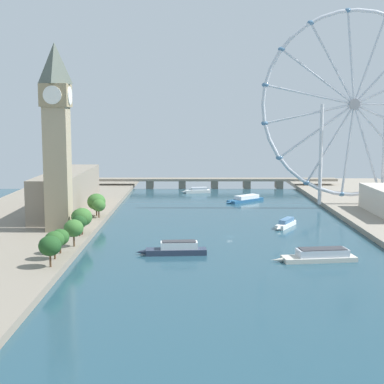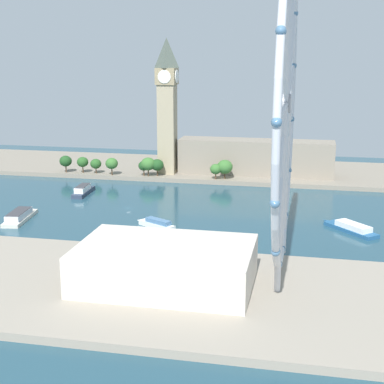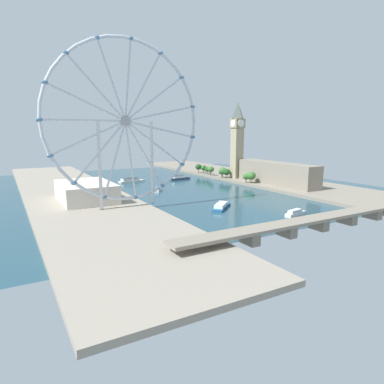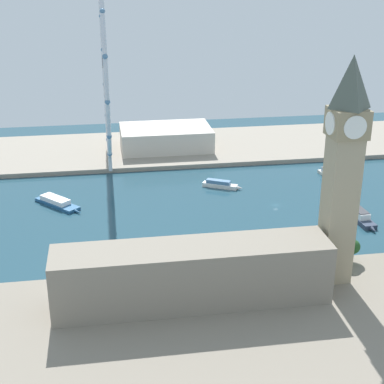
{
  "view_description": "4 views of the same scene",
  "coord_description": "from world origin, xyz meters",
  "px_view_note": "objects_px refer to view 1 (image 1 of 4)",
  "views": [
    {
      "loc": [
        -19.78,
        -291.52,
        61.49
      ],
      "look_at": [
        -20.54,
        62.41,
        15.32
      ],
      "focal_mm": 53.35,
      "sensor_mm": 36.0,
      "label": 1
    },
    {
      "loc": [
        312.33,
        102.9,
        89.86
      ],
      "look_at": [
        -17.14,
        34.75,
        7.47
      ],
      "focal_mm": 53.89,
      "sensor_mm": 36.0,
      "label": 2
    },
    {
      "loc": [
        174.35,
        347.68,
        62.47
      ],
      "look_at": [
        20.36,
        77.41,
        6.13
      ],
      "focal_mm": 31.28,
      "sensor_mm": 36.0,
      "label": 3
    },
    {
      "loc": [
        -298.17,
        97.11,
        131.16
      ],
      "look_at": [
        -8.25,
        50.82,
        14.71
      ],
      "focal_mm": 54.12,
      "sensor_mm": 36.0,
      "label": 4
    }
  ],
  "objects_px": {
    "clock_tower": "(58,135)",
    "tour_boat_4": "(321,256)",
    "tour_boat_0": "(247,199)",
    "tour_boat_1": "(287,224)",
    "parliament_block": "(69,191)",
    "tour_boat_2": "(199,191)",
    "tour_boat_3": "(177,249)",
    "ferris_wheel": "(356,105)",
    "river_bridge": "(216,181)"
  },
  "relations": [
    {
      "from": "parliament_block",
      "to": "tour_boat_0",
      "type": "bearing_deg",
      "value": 27.17
    },
    {
      "from": "river_bridge",
      "to": "tour_boat_2",
      "type": "bearing_deg",
      "value": -114.38
    },
    {
      "from": "tour_boat_0",
      "to": "ferris_wheel",
      "type": "bearing_deg",
      "value": 112.98
    },
    {
      "from": "clock_tower",
      "to": "tour_boat_4",
      "type": "relative_size",
      "value": 2.56
    },
    {
      "from": "clock_tower",
      "to": "tour_boat_2",
      "type": "bearing_deg",
      "value": 66.73
    },
    {
      "from": "clock_tower",
      "to": "river_bridge",
      "type": "distance_m",
      "value": 228.75
    },
    {
      "from": "tour_boat_2",
      "to": "tour_boat_4",
      "type": "distance_m",
      "value": 229.59
    },
    {
      "from": "ferris_wheel",
      "to": "tour_boat_1",
      "type": "bearing_deg",
      "value": -129.42
    },
    {
      "from": "parliament_block",
      "to": "ferris_wheel",
      "type": "xyz_separation_m",
      "value": [
        187.07,
        28.42,
        54.48
      ]
    },
    {
      "from": "tour_boat_4",
      "to": "parliament_block",
      "type": "bearing_deg",
      "value": -48.29
    },
    {
      "from": "tour_boat_1",
      "to": "tour_boat_0",
      "type": "bearing_deg",
      "value": -143.75
    },
    {
      "from": "parliament_block",
      "to": "tour_boat_3",
      "type": "distance_m",
      "value": 126.74
    },
    {
      "from": "river_bridge",
      "to": "tour_boat_2",
      "type": "relative_size",
      "value": 8.89
    },
    {
      "from": "ferris_wheel",
      "to": "tour_boat_1",
      "type": "distance_m",
      "value": 110.62
    },
    {
      "from": "ferris_wheel",
      "to": "tour_boat_2",
      "type": "bearing_deg",
      "value": 142.51
    },
    {
      "from": "ferris_wheel",
      "to": "river_bridge",
      "type": "height_order",
      "value": "ferris_wheel"
    },
    {
      "from": "clock_tower",
      "to": "tour_boat_1",
      "type": "distance_m",
      "value": 134.83
    },
    {
      "from": "tour_boat_0",
      "to": "tour_boat_3",
      "type": "relative_size",
      "value": 0.95
    },
    {
      "from": "clock_tower",
      "to": "tour_boat_3",
      "type": "bearing_deg",
      "value": -33.18
    },
    {
      "from": "clock_tower",
      "to": "tour_boat_2",
      "type": "xyz_separation_m",
      "value": [
        73.82,
        171.63,
        -50.99
      ]
    },
    {
      "from": "parliament_block",
      "to": "ferris_wheel",
      "type": "bearing_deg",
      "value": 8.64
    },
    {
      "from": "tour_boat_0",
      "to": "tour_boat_3",
      "type": "distance_m",
      "value": 171.29
    },
    {
      "from": "tour_boat_0",
      "to": "tour_boat_1",
      "type": "height_order",
      "value": "tour_boat_1"
    },
    {
      "from": "tour_boat_1",
      "to": "tour_boat_3",
      "type": "xyz_separation_m",
      "value": [
        -60.33,
        -64.96,
        0.52
      ]
    },
    {
      "from": "clock_tower",
      "to": "tour_boat_3",
      "type": "xyz_separation_m",
      "value": [
        62.08,
        -40.59,
        -50.45
      ]
    },
    {
      "from": "river_bridge",
      "to": "tour_boat_4",
      "type": "height_order",
      "value": "river_bridge"
    },
    {
      "from": "clock_tower",
      "to": "tour_boat_4",
      "type": "distance_m",
      "value": 144.41
    },
    {
      "from": "parliament_block",
      "to": "river_bridge",
      "type": "height_order",
      "value": "parliament_block"
    },
    {
      "from": "tour_boat_3",
      "to": "river_bridge",
      "type": "bearing_deg",
      "value": -99.72
    },
    {
      "from": "tour_boat_0",
      "to": "clock_tower",
      "type": "bearing_deg",
      "value": 6.83
    },
    {
      "from": "tour_boat_1",
      "to": "tour_boat_2",
      "type": "xyz_separation_m",
      "value": [
        -48.6,
        147.26,
        -0.02
      ]
    },
    {
      "from": "tour_boat_2",
      "to": "tour_boat_3",
      "type": "height_order",
      "value": "tour_boat_3"
    },
    {
      "from": "river_bridge",
      "to": "tour_boat_2",
      "type": "xyz_separation_m",
      "value": [
        -15.32,
        -33.82,
        -4.36
      ]
    },
    {
      "from": "tour_boat_4",
      "to": "clock_tower",
      "type": "bearing_deg",
      "value": -30.21
    },
    {
      "from": "ferris_wheel",
      "to": "tour_boat_0",
      "type": "height_order",
      "value": "ferris_wheel"
    },
    {
      "from": "parliament_block",
      "to": "tour_boat_2",
      "type": "bearing_deg",
      "value": 52.51
    },
    {
      "from": "parliament_block",
      "to": "tour_boat_3",
      "type": "xyz_separation_m",
      "value": [
        71.3,
        -103.99,
        -12.94
      ]
    },
    {
      "from": "tour_boat_3",
      "to": "tour_boat_4",
      "type": "distance_m",
      "value": 63.74
    },
    {
      "from": "clock_tower",
      "to": "parliament_block",
      "type": "relative_size",
      "value": 0.87
    },
    {
      "from": "clock_tower",
      "to": "tour_boat_2",
      "type": "height_order",
      "value": "clock_tower"
    },
    {
      "from": "parliament_block",
      "to": "tour_boat_1",
      "type": "height_order",
      "value": "parliament_block"
    },
    {
      "from": "parliament_block",
      "to": "tour_boat_4",
      "type": "xyz_separation_m",
      "value": [
        133.96,
        -115.63,
        -13.12
      ]
    },
    {
      "from": "river_bridge",
      "to": "tour_boat_0",
      "type": "height_order",
      "value": "river_bridge"
    },
    {
      "from": "tour_boat_4",
      "to": "tour_boat_2",
      "type": "bearing_deg",
      "value": -84.67
    },
    {
      "from": "tour_boat_1",
      "to": "parliament_block",
      "type": "bearing_deg",
      "value": -77.85
    },
    {
      "from": "clock_tower",
      "to": "tour_boat_2",
      "type": "distance_m",
      "value": 193.66
    },
    {
      "from": "clock_tower",
      "to": "tour_boat_3",
      "type": "height_order",
      "value": "clock_tower"
    },
    {
      "from": "clock_tower",
      "to": "tour_boat_1",
      "type": "xyz_separation_m",
      "value": [
        122.42,
        24.37,
        -50.97
      ]
    },
    {
      "from": "tour_boat_0",
      "to": "tour_boat_4",
      "type": "bearing_deg",
      "value": 53.21
    },
    {
      "from": "clock_tower",
      "to": "parliament_block",
      "type": "xyz_separation_m",
      "value": [
        -9.21,
        63.4,
        -37.51
      ]
    }
  ]
}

